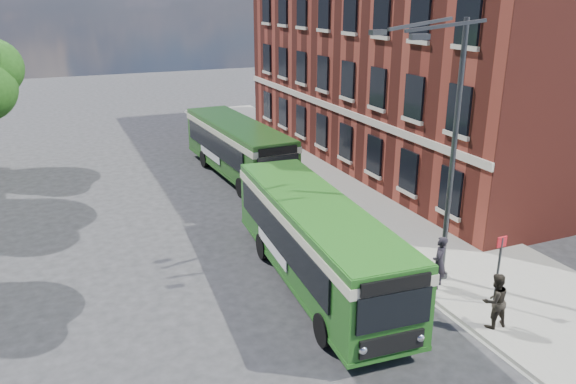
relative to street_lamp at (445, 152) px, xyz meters
name	(u,v)px	position (x,y,z in m)	size (l,w,h in m)	color
ground	(285,283)	(-4.84, 2.00, -4.79)	(120.00, 120.00, 0.00)	#262628
pavement	(349,188)	(2.16, 10.00, -4.72)	(6.00, 48.00, 0.15)	gray
kerb_line	(296,197)	(-0.89, 10.00, -4.79)	(0.12, 48.00, 0.01)	beige
brick_office	(424,43)	(9.16, 14.00, 2.18)	(12.10, 26.00, 14.20)	maroon
street_lamp	(445,152)	(0.00, 0.00, 0.00)	(2.96, 2.38, 9.00)	#37393C
bus_stop_sign	(499,266)	(0.76, -2.20, -3.28)	(0.35, 0.08, 2.52)	#37393C
bus_front	(316,236)	(-3.84, 1.58, -2.96)	(3.28, 10.99, 3.02)	#23601C
bus_rear	(238,144)	(-2.37, 14.64, -2.96)	(3.15, 10.79, 3.02)	#25591A
pedestrian_a	(439,262)	(-0.24, -0.56, -3.71)	(0.68, 0.45, 1.87)	black
pedestrian_b	(495,301)	(-0.22, -3.19, -3.77)	(0.85, 0.66, 1.74)	black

